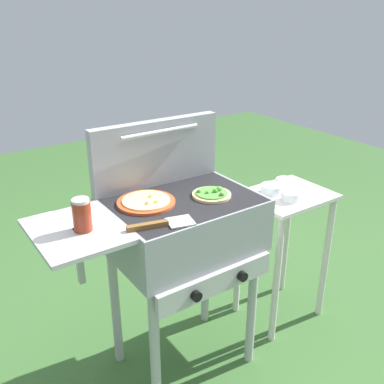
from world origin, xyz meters
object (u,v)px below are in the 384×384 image
topping_bowl_near (290,197)px  topping_bowl_far (285,183)px  pizza_veggie (212,194)px  pizza_cheese (146,202)px  grill (181,230)px  sauce_jar (82,215)px  topping_bowl_middle (271,189)px  spatula (161,224)px  prep_table (284,230)px

topping_bowl_near → topping_bowl_far: bearing=52.9°
pizza_veggie → topping_bowl_far: 0.62m
pizza_cheese → topping_bowl_far: pizza_cheese is taller
grill → topping_bowl_far: grill is taller
pizza_veggie → sauce_jar: (-0.58, 0.02, 0.05)m
grill → topping_bowl_middle: grill is taller
topping_bowl_far → topping_bowl_middle: (-0.12, -0.02, 0.00)m
sauce_jar → spatula: size_ratio=0.48×
pizza_cheese → topping_bowl_middle: bearing=0.7°
pizza_veggie → topping_bowl_far: (0.59, 0.13, -0.13)m
spatula → pizza_veggie: bearing=19.1°
pizza_cheese → topping_bowl_middle: pizza_cheese is taller
spatula → topping_bowl_near: size_ratio=2.82×
grill → topping_bowl_far: (0.73, 0.08, 0.03)m
prep_table → topping_bowl_middle: 0.25m
sauce_jar → pizza_veggie: bearing=-2.2°
topping_bowl_near → topping_bowl_far: 0.18m
topping_bowl_middle → grill: bearing=-174.3°
prep_table → grill: bearing=-179.6°
topping_bowl_near → topping_bowl_middle: (-0.01, 0.12, 0.00)m
pizza_cheese → topping_bowl_middle: size_ratio=2.16×
sauce_jar → prep_table: 1.20m
pizza_veggie → sauce_jar: sauce_jar is taller
spatula → topping_bowl_far: bearing=14.6°
pizza_cheese → sauce_jar: 0.32m
pizza_veggie → sauce_jar: size_ratio=1.35×
prep_table → sauce_jar: bearing=-178.7°
sauce_jar → topping_bowl_near: size_ratio=1.34×
grill → pizza_veggie: pizza_veggie is taller
spatula → topping_bowl_middle: (0.80, 0.22, -0.13)m
prep_table → topping_bowl_near: size_ratio=8.06×
prep_table → topping_bowl_far: (0.06, 0.08, 0.24)m
topping_bowl_near → pizza_veggie: bearing=177.6°
spatula → topping_bowl_middle: size_ratio=2.33×
prep_table → topping_bowl_near: 0.25m
sauce_jar → topping_bowl_far: size_ratio=1.28×
prep_table → spatula: bearing=-169.4°
pizza_veggie → prep_table: 0.65m
prep_table → topping_bowl_near: (-0.05, -0.07, 0.24)m
topping_bowl_near → sauce_jar: bearing=177.7°
grill → pizza_cheese: 0.21m
pizza_veggie → topping_bowl_middle: 0.50m
spatula → pizza_cheese: bearing=76.1°
grill → topping_bowl_near: size_ratio=10.16×
pizza_cheese → spatula: pizza_cheese is taller
topping_bowl_near → topping_bowl_far: same height
pizza_veggie → topping_bowl_middle: pizza_veggie is taller
grill → sauce_jar: bearing=-177.2°
sauce_jar → spatula: 0.29m
topping_bowl_near → grill: bearing=174.1°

